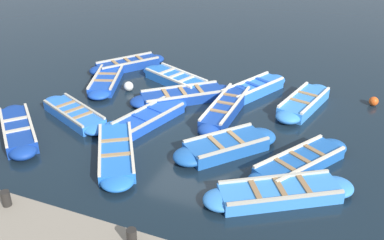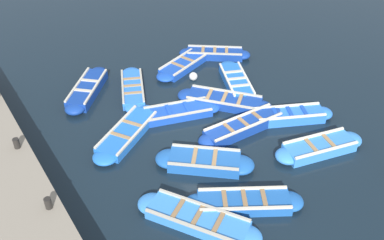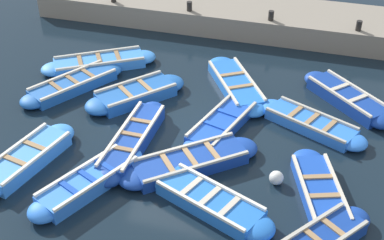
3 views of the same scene
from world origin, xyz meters
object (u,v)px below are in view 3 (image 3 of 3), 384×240
Objects in this scene: boat_bow_out at (311,124)px; boat_end_of_row at (347,98)px; boat_inner_gap at (236,85)px; bollard_south at (359,26)px; boat_mid_row at (27,159)px; bollard_mid_south at (271,16)px; boat_tucked at (133,140)px; boat_outer_left at (73,85)px; boat_far_corner at (190,162)px; boat_stern_in at (99,63)px; boat_alongside at (88,182)px; boat_broadside at (136,94)px; boat_outer_right at (222,124)px; bollard_mid_north at (189,6)px; boat_drifting at (210,202)px; buoy_orange_near at (276,178)px; boat_near_quay at (320,191)px.

boat_bow_out is 1.10× the size of boat_end_of_row.
bollard_south is at bearing 135.94° from boat_inner_gap.
bollard_mid_south reaches higher than boat_mid_row.
boat_tucked is 3.68m from boat_outer_left.
boat_far_corner is (2.62, -2.80, 0.02)m from boat_bow_out.
boat_stern_in is 4.65m from boat_tucked.
boat_alongside is at bearing -50.65° from boat_bow_out.
boat_end_of_row is at bearing 104.00° from boat_broadside.
boat_alongside reaches higher than boat_bow_out.
bollard_mid_north is (-5.83, -2.67, 0.87)m from boat_outer_right.
boat_tucked is 1.10× the size of boat_outer_right.
boat_stern_in is at bearing -102.50° from boat_bow_out.
boat_mid_row is at bearing -40.25° from boat_inner_gap.
bollard_south is (0.00, 3.05, 0.00)m from bollard_mid_south.
boat_end_of_row is (-1.60, 0.92, 0.04)m from boat_bow_out.
boat_mid_row is 4.22m from boat_far_corner.
boat_stern_in is 4.21m from bollard_mid_north.
bollard_mid_north is at bearing 177.54° from boat_broadside.
boat_tucked reaches higher than boat_far_corner.
boat_alongside is (0.19, -3.01, 0.02)m from boat_drifting.
boat_alongside is 9.68m from bollard_mid_south.
boat_outer_right is at bearing 81.29° from boat_outer_left.
boat_broadside is 6.10m from bollard_mid_south.
boat_mid_row is 1.10× the size of boat_broadside.
bollard_south is (-5.83, 3.43, 0.87)m from boat_outer_right.
boat_stern_in is at bearing -90.01° from boat_end_of_row.
bollard_mid_south is (-5.08, 3.27, 0.83)m from boat_broadside.
boat_tucked reaches higher than boat_drifting.
boat_broadside reaches higher than boat_outer_right.
boat_drifting is 1.12× the size of boat_broadside.
boat_far_corner is 8.12m from bollard_mid_north.
bollard_mid_north is at bearing -149.79° from buoy_orange_near.
boat_tucked is (3.80, 2.68, 0.04)m from boat_stern_in.
bollard_mid_south is (-7.74, 0.76, 0.85)m from boat_far_corner.
boat_tucked is at bearing -28.88° from boat_inner_gap.
boat_tucked reaches higher than boat_end_of_row.
boat_far_corner reaches higher than buoy_orange_near.
boat_broadside is 3.66m from boat_far_corner.
boat_mid_row is 1.02× the size of boat_alongside.
bollard_south is (-5.13, 1.01, 0.87)m from boat_bow_out.
bollard_mid_north is (-5.06, 2.35, 0.86)m from boat_outer_left.
boat_tucked is at bearing 18.88° from boat_broadside.
boat_near_quay is 7.96m from bollard_south.
boat_drifting reaches higher than boat_stern_in.
boat_mid_row is 1.11× the size of boat_end_of_row.
boat_broadside is 8.15m from bollard_south.
boat_outer_left reaches higher than buoy_orange_near.
boat_end_of_row is 7.02m from bollard_mid_north.
boat_mid_row is at bearing 3.69° from boat_stern_in.
boat_near_quay is 6.45m from boat_broadside.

